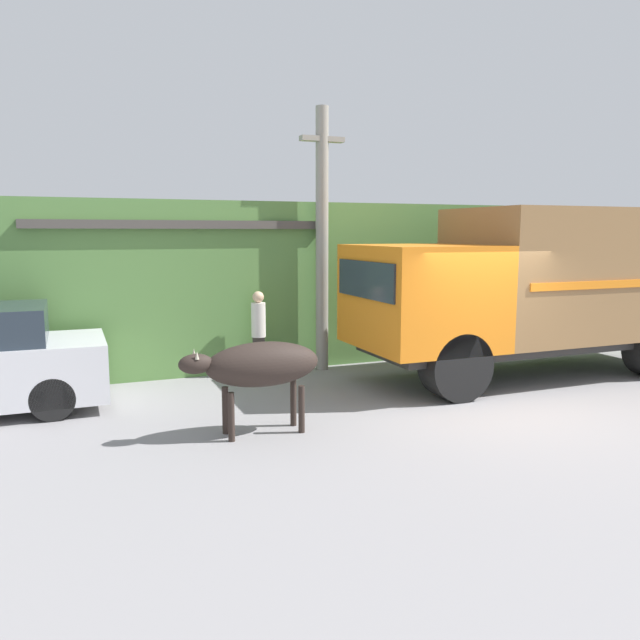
{
  "coord_description": "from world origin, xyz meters",
  "views": [
    {
      "loc": [
        -6.39,
        -8.2,
        2.82
      ],
      "look_at": [
        -2.79,
        0.72,
        1.46
      ],
      "focal_mm": 35.0,
      "sensor_mm": 36.0,
      "label": 1
    }
  ],
  "objects_px": {
    "cargo_truck": "(545,283)",
    "utility_pole": "(322,236)",
    "brown_cow": "(260,366)",
    "pedestrian_on_hill": "(259,328)"
  },
  "relations": [
    {
      "from": "utility_pole",
      "to": "pedestrian_on_hill",
      "type": "bearing_deg",
      "value": -177.11
    },
    {
      "from": "cargo_truck",
      "to": "pedestrian_on_hill",
      "type": "relative_size",
      "value": 4.43
    },
    {
      "from": "cargo_truck",
      "to": "utility_pole",
      "type": "xyz_separation_m",
      "value": [
        -3.87,
        2.09,
        0.91
      ]
    },
    {
      "from": "brown_cow",
      "to": "utility_pole",
      "type": "xyz_separation_m",
      "value": [
        2.37,
        3.54,
        1.76
      ]
    },
    {
      "from": "brown_cow",
      "to": "utility_pole",
      "type": "relative_size",
      "value": 0.38
    },
    {
      "from": "cargo_truck",
      "to": "brown_cow",
      "type": "bearing_deg",
      "value": -169.84
    },
    {
      "from": "brown_cow",
      "to": "utility_pole",
      "type": "distance_m",
      "value": 4.61
    },
    {
      "from": "utility_pole",
      "to": "cargo_truck",
      "type": "bearing_deg",
      "value": -28.37
    },
    {
      "from": "brown_cow",
      "to": "pedestrian_on_hill",
      "type": "relative_size",
      "value": 1.18
    },
    {
      "from": "cargo_truck",
      "to": "brown_cow",
      "type": "height_order",
      "value": "cargo_truck"
    }
  ]
}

